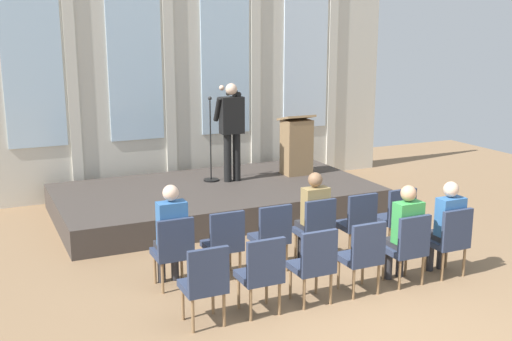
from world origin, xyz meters
TOP-DOWN VIEW (x-y plane):
  - ground_plane at (0.00, 0.00)m, footprint 17.52×17.52m
  - rear_partition at (0.04, 6.73)m, footprint 9.17×0.14m
  - stage_platform at (0.00, 4.95)m, footprint 5.48×2.97m
  - speaker at (0.44, 5.23)m, footprint 0.52×0.69m
  - mic_stand at (0.10, 5.40)m, footprint 0.28×0.28m
  - lectern at (1.77, 5.22)m, footprint 0.60×0.48m
  - chair_r0_c0 at (-1.70, 1.98)m, footprint 0.46×0.44m
  - audience_r0_c0 at (-1.70, 2.07)m, footprint 0.36×0.39m
  - chair_r0_c1 at (-1.02, 1.98)m, footprint 0.46×0.44m
  - chair_r0_c2 at (-0.34, 1.98)m, footprint 0.46×0.44m
  - chair_r0_c3 at (0.34, 1.98)m, footprint 0.46×0.44m
  - audience_r0_c3 at (0.34, 2.07)m, footprint 0.36×0.39m
  - chair_r0_c4 at (1.02, 1.98)m, footprint 0.46×0.44m
  - chair_r0_c5 at (1.70, 1.98)m, footprint 0.46×0.44m
  - chair_r1_c0 at (-1.70, 0.85)m, footprint 0.46×0.44m
  - chair_r1_c1 at (-1.02, 0.85)m, footprint 0.46×0.44m
  - chair_r1_c2 at (-0.34, 0.85)m, footprint 0.46×0.44m
  - chair_r1_c3 at (0.34, 0.85)m, footprint 0.46×0.44m
  - chair_r1_c4 at (1.02, 0.85)m, footprint 0.46×0.44m
  - audience_r1_c4 at (1.02, 0.93)m, footprint 0.36×0.39m
  - chair_r1_c5 at (1.70, 0.85)m, footprint 0.46×0.44m
  - audience_r1_c5 at (1.70, 0.93)m, footprint 0.36×0.39m

SIDE VIEW (x-z plane):
  - ground_plane at x=0.00m, z-range 0.00..0.00m
  - stage_platform at x=0.00m, z-range 0.00..0.44m
  - chair_r0_c0 at x=-1.70m, z-range 0.06..1.00m
  - chair_r0_c1 at x=-1.02m, z-range 0.06..1.00m
  - chair_r0_c2 at x=-0.34m, z-range 0.06..1.00m
  - chair_r0_c3 at x=0.34m, z-range 0.06..1.00m
  - chair_r0_c4 at x=1.02m, z-range 0.06..1.00m
  - chair_r0_c5 at x=1.70m, z-range 0.06..1.00m
  - chair_r1_c0 at x=-1.70m, z-range 0.06..1.00m
  - chair_r1_c1 at x=-1.02m, z-range 0.06..1.00m
  - chair_r1_c2 at x=-0.34m, z-range 0.06..1.00m
  - chair_r1_c3 at x=0.34m, z-range 0.06..1.00m
  - chair_r1_c4 at x=1.02m, z-range 0.06..1.00m
  - chair_r1_c5 at x=1.70m, z-range 0.06..1.00m
  - audience_r1_c5 at x=1.70m, z-range 0.07..1.35m
  - audience_r0_c3 at x=0.34m, z-range 0.07..1.36m
  - audience_r1_c4 at x=1.02m, z-range 0.07..1.37m
  - audience_r0_c0 at x=-1.70m, z-range 0.07..1.41m
  - mic_stand at x=0.10m, z-range 0.00..1.56m
  - lectern at x=1.77m, z-range 0.42..1.57m
  - speaker at x=0.44m, z-range 0.59..2.38m
  - rear_partition at x=0.04m, z-range 0.03..4.40m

